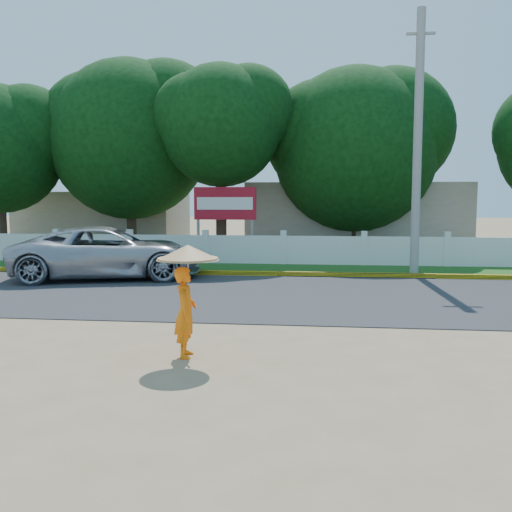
{
  "coord_description": "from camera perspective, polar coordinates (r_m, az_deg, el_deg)",
  "views": [
    {
      "loc": [
        1.39,
        -10.24,
        2.61
      ],
      "look_at": [
        0.0,
        2.0,
        1.3
      ],
      "focal_mm": 40.0,
      "sensor_mm": 36.0,
      "label": 1
    }
  ],
  "objects": [
    {
      "name": "billboard",
      "position": [
        22.86,
        -3.12,
        4.88
      ],
      "size": [
        2.5,
        0.13,
        2.95
      ],
      "color": "gray",
      "rests_on": "ground"
    },
    {
      "name": "vehicle",
      "position": [
        18.54,
        -14.52,
        0.33
      ],
      "size": [
        6.43,
        4.23,
        1.64
      ],
      "primitive_type": "imported",
      "rotation": [
        0.0,
        0.0,
        1.85
      ],
      "color": "#ACAEB4",
      "rests_on": "ground"
    },
    {
      "name": "road",
      "position": [
        15.03,
        1.08,
        -3.89
      ],
      "size": [
        60.0,
        7.0,
        0.02
      ],
      "primitive_type": "cube",
      "color": "#38383A",
      "rests_on": "ground"
    },
    {
      "name": "monk_with_parasol",
      "position": [
        9.22,
        -6.96,
        -2.82
      ],
      "size": [
        1.0,
        1.0,
        1.83
      ],
      "color": "orange",
      "rests_on": "ground"
    },
    {
      "name": "ground",
      "position": [
        10.66,
        -1.23,
        -8.1
      ],
      "size": [
        120.0,
        120.0,
        0.0
      ],
      "primitive_type": "plane",
      "color": "#9E8460",
      "rests_on": "ground"
    },
    {
      "name": "building_far",
      "position": [
        31.4,
        -14.81,
        3.65
      ],
      "size": [
        8.0,
        5.0,
        2.8
      ],
      "primitive_type": "cube",
      "color": "#B7AD99",
      "rests_on": "ground"
    },
    {
      "name": "utility_pole",
      "position": [
        19.41,
        15.86,
        10.69
      ],
      "size": [
        0.28,
        0.28,
        8.51
      ],
      "primitive_type": "cylinder",
      "color": "gray",
      "rests_on": "ground"
    },
    {
      "name": "building_near",
      "position": [
        28.3,
        9.77,
        3.93
      ],
      "size": [
        10.0,
        6.0,
        3.2
      ],
      "primitive_type": "cube",
      "color": "#B7AD99",
      "rests_on": "ground"
    },
    {
      "name": "tree_row",
      "position": [
        24.75,
        5.96,
        11.5
      ],
      "size": [
        32.25,
        8.28,
        8.8
      ],
      "color": "#473828",
      "rests_on": "ground"
    },
    {
      "name": "grass_verge",
      "position": [
        20.2,
        2.49,
        -1.32
      ],
      "size": [
        60.0,
        3.5,
        0.03
      ],
      "primitive_type": "cube",
      "color": "#2D601E",
      "rests_on": "ground"
    },
    {
      "name": "curb",
      "position": [
        18.51,
        2.12,
        -1.79
      ],
      "size": [
        40.0,
        0.18,
        0.16
      ],
      "primitive_type": "cube",
      "color": "yellow",
      "rests_on": "ground"
    },
    {
      "name": "fence",
      "position": [
        21.58,
        2.76,
        0.58
      ],
      "size": [
        40.0,
        0.1,
        1.1
      ],
      "primitive_type": "cube",
      "color": "silver",
      "rests_on": "ground"
    }
  ]
}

